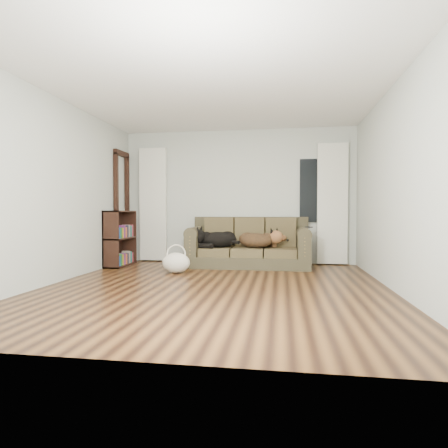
# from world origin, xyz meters

# --- Properties ---
(floor) EXTENTS (5.00, 5.00, 0.00)m
(floor) POSITION_xyz_m (0.00, 0.00, 0.00)
(floor) COLOR black
(floor) RESTS_ON ground
(ceiling) EXTENTS (5.00, 5.00, 0.00)m
(ceiling) POSITION_xyz_m (0.00, 0.00, 2.60)
(ceiling) COLOR white
(ceiling) RESTS_ON ground
(wall_back) EXTENTS (4.50, 0.04, 2.60)m
(wall_back) POSITION_xyz_m (0.00, 2.50, 1.30)
(wall_back) COLOR #AFB7A7
(wall_back) RESTS_ON ground
(wall_left) EXTENTS (0.04, 5.00, 2.60)m
(wall_left) POSITION_xyz_m (-2.25, 0.00, 1.30)
(wall_left) COLOR #AFB7A7
(wall_left) RESTS_ON ground
(wall_right) EXTENTS (0.04, 5.00, 2.60)m
(wall_right) POSITION_xyz_m (2.25, 0.00, 1.30)
(wall_right) COLOR #AFB7A7
(wall_right) RESTS_ON ground
(curtain_left) EXTENTS (0.55, 0.08, 2.25)m
(curtain_left) POSITION_xyz_m (-1.70, 2.42, 1.15)
(curtain_left) COLOR white
(curtain_left) RESTS_ON ground
(curtain_right) EXTENTS (0.55, 0.08, 2.25)m
(curtain_right) POSITION_xyz_m (1.80, 2.42, 1.15)
(curtain_right) COLOR white
(curtain_right) RESTS_ON ground
(window_pane) EXTENTS (0.50, 0.03, 1.20)m
(window_pane) POSITION_xyz_m (1.45, 2.47, 1.40)
(window_pane) COLOR black
(window_pane) RESTS_ON wall_back
(door_casing) EXTENTS (0.07, 0.60, 2.10)m
(door_casing) POSITION_xyz_m (-2.20, 2.05, 1.05)
(door_casing) COLOR black
(door_casing) RESTS_ON ground
(sofa) EXTENTS (2.18, 0.94, 0.89)m
(sofa) POSITION_xyz_m (0.27, 1.98, 0.45)
(sofa) COLOR #302D1A
(sofa) RESTS_ON floor
(dog_black_lab) EXTENTS (0.73, 0.54, 0.29)m
(dog_black_lab) POSITION_xyz_m (-0.32, 1.89, 0.48)
(dog_black_lab) COLOR black
(dog_black_lab) RESTS_ON sofa
(dog_shepherd) EXTENTS (0.82, 0.73, 0.30)m
(dog_shepherd) POSITION_xyz_m (0.44, 1.91, 0.49)
(dog_shepherd) COLOR black
(dog_shepherd) RESTS_ON sofa
(tv_remote) EXTENTS (0.11, 0.17, 0.02)m
(tv_remote) POSITION_xyz_m (1.33, 1.84, 0.73)
(tv_remote) COLOR black
(tv_remote) RESTS_ON sofa
(tote_bag) EXTENTS (0.48, 0.39, 0.33)m
(tote_bag) POSITION_xyz_m (-0.83, 1.05, 0.16)
(tote_bag) COLOR silver
(tote_bag) RESTS_ON floor
(bookshelf) EXTENTS (0.33, 0.82, 1.02)m
(bookshelf) POSITION_xyz_m (-2.09, 1.72, 0.50)
(bookshelf) COLOR black
(bookshelf) RESTS_ON floor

